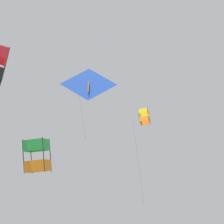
{
  "coord_description": "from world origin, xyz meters",
  "views": [
    {
      "loc": [
        16.97,
        -9.31,
        10.67
      ],
      "look_at": [
        -2.06,
        -1.31,
        26.78
      ],
      "focal_mm": 63.44,
      "sensor_mm": 36.0,
      "label": 1
    }
  ],
  "objects": [
    {
      "name": "kite_box_near_right",
      "position": [
        -1.73,
        -5.91,
        22.08
      ],
      "size": [
        3.9,
        3.22,
        9.37
      ],
      "rotation": [
        0.5,
        0.0,
        0.97
      ],
      "color": "green"
    },
    {
      "name": "kite_box_mid_left",
      "position": [
        -5.28,
        2.85,
        29.81
      ],
      "size": [
        1.74,
        1.6,
        7.54
      ],
      "rotation": [
        0.17,
        0.0,
        0.87
      ],
      "color": "yellow"
    },
    {
      "name": "kite_delta_low_drifter",
      "position": [
        -4.14,
        -2.35,
        30.51
      ],
      "size": [
        1.57,
        3.01,
        5.39
      ],
      "rotation": [
        0.2,
        0.0,
        1.2
      ],
      "color": "blue"
    }
  ]
}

